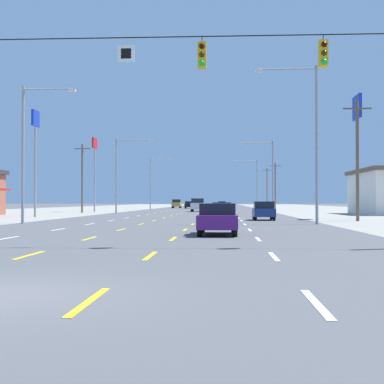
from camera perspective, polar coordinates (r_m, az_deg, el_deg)
ground_plane at (r=75.56m, az=0.22°, el=-2.09°), size 572.00×572.00×0.00m
lot_apron_left at (r=80.70m, az=-17.63°, el=-1.97°), size 28.00×440.00×0.01m
lane_markings at (r=114.02m, az=1.20°, el=-1.69°), size 10.64×227.60×0.01m
signal_span_wire at (r=21.08m, az=-6.94°, el=8.25°), size 24.85×0.53×8.70m
sedan_inner_right_nearest at (r=27.03m, az=2.53°, el=-2.62°), size 1.80×4.50×1.46m
hatchback_far_right_near at (r=48.21m, az=7.05°, el=-1.83°), size 1.72×3.90×1.54m
sedan_inner_right_mid at (r=50.67m, az=2.96°, el=-1.82°), size 1.80×4.50×1.46m
suv_center_turn_midfar at (r=87.31m, az=0.57°, el=-1.26°), size 1.98×4.90×1.98m
hatchback_inner_left_far at (r=123.95m, az=-0.29°, el=-1.27°), size 1.72×3.90×1.54m
hatchback_inner_right_farther at (r=127.46m, az=2.96°, el=-1.26°), size 1.72×3.90×1.54m
suv_far_left_farthest at (r=133.23m, az=-1.51°, el=-1.14°), size 1.98×4.90×1.98m
pole_sign_left_row_1 at (r=59.70m, az=-15.13°, el=5.10°), size 0.24×1.89×10.56m
pole_sign_left_row_2 at (r=87.57m, az=-9.54°, el=3.61°), size 0.24×2.64×10.96m
pole_sign_right_row_1 at (r=53.31m, az=15.90°, el=6.62°), size 0.24×2.69×10.86m
streetlight_left_row_0 at (r=42.14m, az=-15.79°, el=4.55°), size 3.82×0.26×9.63m
streetlight_right_row_0 at (r=40.39m, az=11.58°, el=5.73°), size 4.29×0.26×10.83m
streetlight_left_row_1 at (r=76.14m, az=-7.06°, el=2.22°), size 4.83×0.26×9.73m
streetlight_right_row_1 at (r=75.15m, az=7.57°, el=2.08°), size 4.50×0.26×9.33m
streetlight_left_row_2 at (r=110.88m, az=-3.90°, el=1.25°), size 4.15×0.26×9.92m
streetlight_right_row_2 at (r=110.19m, az=6.17°, el=1.16°), size 4.46×0.26×9.46m
utility_pole_right_row_0 at (r=47.42m, az=15.94°, el=3.19°), size 2.20×0.26×9.46m
utility_pole_left_row_1 at (r=80.40m, az=-10.73°, el=1.45°), size 2.20×0.26×9.33m
utility_pole_right_row_2 at (r=116.25m, az=8.17°, el=0.68°), size 2.20×0.26×9.16m
utility_pole_right_row_3 at (r=154.87m, az=7.38°, el=0.52°), size 2.20×0.26×10.39m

